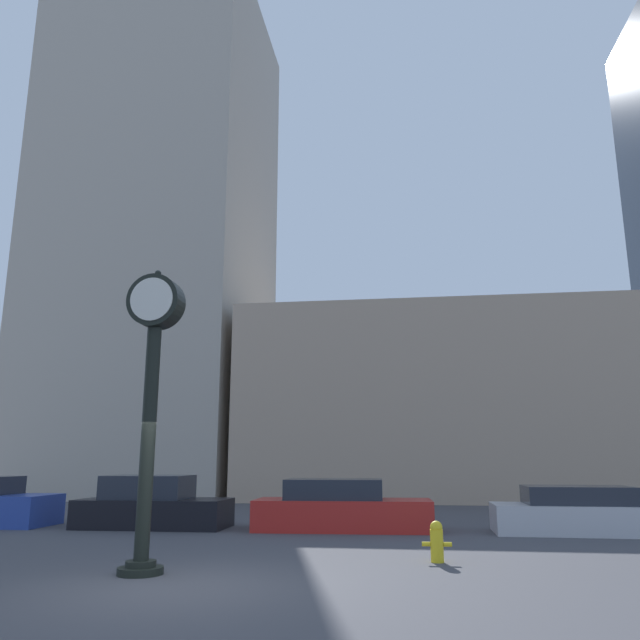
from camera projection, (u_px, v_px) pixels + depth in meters
ground_plane at (175, 588)px, 9.26m from camera, size 200.00×200.00×0.00m
building_tall_tower at (164, 236)px, 37.13m from camera, size 11.20×12.00×29.82m
building_storefront_row at (446, 408)px, 32.70m from camera, size 20.00×12.00×9.01m
street_clock at (152, 376)px, 11.04m from camera, size 0.97×0.76×5.27m
car_black at (153, 506)px, 17.54m from camera, size 4.19×1.88×1.43m
car_red at (341, 509)px, 16.89m from camera, size 4.83×2.00×1.34m
car_silver at (586, 514)px, 16.02m from camera, size 4.80×1.87×1.19m
fire_hydrant_near at (437, 541)px, 11.62m from camera, size 0.55×0.24×0.74m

